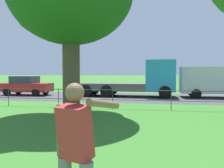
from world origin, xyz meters
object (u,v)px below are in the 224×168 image
object	(u,v)px
car_red_far_left	(26,86)
flatbed_truck_far_right	(141,81)
panel_van_right	(216,80)
person_thrower	(76,151)

from	to	relation	value
car_red_far_left	flatbed_truck_far_right	distance (m)	9.26
flatbed_truck_far_right	panel_van_right	world-z (taller)	flatbed_truck_far_right
person_thrower	flatbed_truck_far_right	bearing A→B (deg)	90.13
car_red_far_left	panel_van_right	world-z (taller)	panel_van_right
panel_van_right	person_thrower	bearing A→B (deg)	-108.84
car_red_far_left	flatbed_truck_far_right	bearing A→B (deg)	2.17
person_thrower	flatbed_truck_far_right	world-z (taller)	flatbed_truck_far_right
panel_van_right	flatbed_truck_far_right	bearing A→B (deg)	-177.70
person_thrower	car_red_far_left	xyz separation A→B (m)	(-9.28, 15.26, -0.15)
person_thrower	panel_van_right	size ratio (longest dim) A/B	0.34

